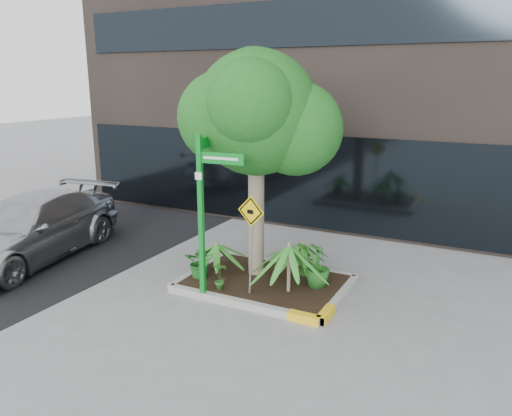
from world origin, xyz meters
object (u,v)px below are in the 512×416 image
at_px(tree, 257,113).
at_px(street_sign_post, 205,201).
at_px(parked_car, 29,228).
at_px(cattle_sign, 251,228).

distance_m(tree, street_sign_post, 2.08).
relative_size(parked_car, street_sign_post, 1.61).
xyz_separation_m(street_sign_post, cattle_sign, (0.78, 0.36, -0.53)).
height_order(tree, street_sign_post, tree).
height_order(tree, parked_car, tree).
xyz_separation_m(parked_car, street_sign_post, (4.97, -0.02, 1.23)).
xyz_separation_m(tree, street_sign_post, (-0.39, -1.34, -1.54)).
distance_m(tree, parked_car, 6.18).
bearing_deg(street_sign_post, parked_car, 174.83).
bearing_deg(cattle_sign, parked_car, -168.07).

